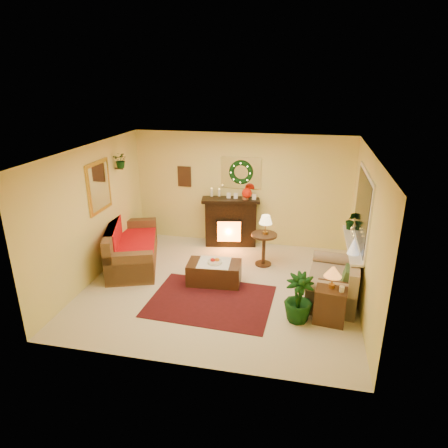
% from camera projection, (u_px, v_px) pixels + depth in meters
% --- Properties ---
extents(floor, '(5.00, 5.00, 0.00)m').
position_uv_depth(floor, '(220.00, 287.00, 7.62)').
color(floor, beige).
rests_on(floor, ground).
extents(ceiling, '(5.00, 5.00, 0.00)m').
position_uv_depth(ceiling, '(220.00, 151.00, 6.70)').
color(ceiling, white).
rests_on(ceiling, ground).
extents(wall_back, '(5.00, 5.00, 0.00)m').
position_uv_depth(wall_back, '(241.00, 190.00, 9.22)').
color(wall_back, '#EFD88C').
rests_on(wall_back, ground).
extents(wall_front, '(5.00, 5.00, 0.00)m').
position_uv_depth(wall_front, '(182.00, 283.00, 5.10)').
color(wall_front, '#EFD88C').
rests_on(wall_front, ground).
extents(wall_left, '(4.50, 4.50, 0.00)m').
position_uv_depth(wall_left, '(93.00, 213.00, 7.65)').
color(wall_left, '#EFD88C').
rests_on(wall_left, ground).
extents(wall_right, '(4.50, 4.50, 0.00)m').
position_uv_depth(wall_right, '(366.00, 234.00, 6.68)').
color(wall_right, '#EFD88C').
rests_on(wall_right, ground).
extents(area_rug, '(2.21, 1.70, 0.01)m').
position_uv_depth(area_rug, '(211.00, 301.00, 7.13)').
color(area_rug, maroon).
rests_on(area_rug, floor).
extents(sofa, '(1.57, 2.29, 0.91)m').
position_uv_depth(sofa, '(133.00, 244.00, 8.45)').
color(sofa, '#502618').
rests_on(sofa, floor).
extents(red_throw, '(0.87, 1.42, 0.02)m').
position_uv_depth(red_throw, '(134.00, 241.00, 8.56)').
color(red_throw, red).
rests_on(red_throw, sofa).
extents(fireplace, '(1.22, 0.58, 1.07)m').
position_uv_depth(fireplace, '(231.00, 223.00, 9.33)').
color(fireplace, black).
rests_on(fireplace, floor).
extents(poinsettia, '(0.22, 0.22, 0.22)m').
position_uv_depth(poinsettia, '(247.00, 193.00, 8.96)').
color(poinsettia, red).
rests_on(poinsettia, fireplace).
extents(mantel_candle_a, '(0.06, 0.06, 0.18)m').
position_uv_depth(mantel_candle_a, '(212.00, 192.00, 9.15)').
color(mantel_candle_a, '#ECEACC').
rests_on(mantel_candle_a, fireplace).
extents(mantel_candle_b, '(0.05, 0.05, 0.16)m').
position_uv_depth(mantel_candle_b, '(219.00, 193.00, 9.14)').
color(mantel_candle_b, white).
rests_on(mantel_candle_b, fireplace).
extents(mantel_mirror, '(0.92, 0.02, 0.72)m').
position_uv_depth(mantel_mirror, '(241.00, 173.00, 9.06)').
color(mantel_mirror, white).
rests_on(mantel_mirror, wall_back).
extents(wreath, '(0.55, 0.11, 0.55)m').
position_uv_depth(wreath, '(241.00, 172.00, 9.02)').
color(wreath, '#194719').
rests_on(wreath, wall_back).
extents(wall_art, '(0.32, 0.03, 0.48)m').
position_uv_depth(wall_art, '(184.00, 176.00, 9.38)').
color(wall_art, '#381E11').
rests_on(wall_art, wall_back).
extents(gold_mirror, '(0.03, 0.84, 1.00)m').
position_uv_depth(gold_mirror, '(99.00, 187.00, 7.76)').
color(gold_mirror, gold).
rests_on(gold_mirror, wall_left).
extents(hanging_plant, '(0.33, 0.28, 0.36)m').
position_uv_depth(hanging_plant, '(122.00, 168.00, 8.34)').
color(hanging_plant, '#194719').
rests_on(hanging_plant, wall_left).
extents(loveseat, '(0.97, 1.51, 0.83)m').
position_uv_depth(loveseat, '(333.00, 276.00, 7.12)').
color(loveseat, gray).
rests_on(loveseat, floor).
extents(window_frame, '(0.03, 1.86, 1.36)m').
position_uv_depth(window_frame, '(363.00, 209.00, 7.09)').
color(window_frame, white).
rests_on(window_frame, wall_right).
extents(window_glass, '(0.02, 1.70, 1.22)m').
position_uv_depth(window_glass, '(362.00, 209.00, 7.10)').
color(window_glass, black).
rests_on(window_glass, wall_right).
extents(window_sill, '(0.22, 1.86, 0.04)m').
position_uv_depth(window_sill, '(352.00, 244.00, 7.35)').
color(window_sill, white).
rests_on(window_sill, wall_right).
extents(mini_tree, '(0.21, 0.21, 0.31)m').
position_uv_depth(mini_tree, '(354.00, 246.00, 6.85)').
color(mini_tree, white).
rests_on(mini_tree, window_sill).
extents(sill_plant, '(0.27, 0.21, 0.48)m').
position_uv_depth(sill_plant, '(351.00, 220.00, 7.93)').
color(sill_plant, '#265B2D').
rests_on(sill_plant, window_sill).
extents(side_table_round, '(0.55, 0.55, 0.70)m').
position_uv_depth(side_table_round, '(264.00, 251.00, 8.39)').
color(side_table_round, '#4F2C1E').
rests_on(side_table_round, floor).
extents(lamp_cream, '(0.27, 0.27, 0.41)m').
position_uv_depth(lamp_cream, '(265.00, 226.00, 8.20)').
color(lamp_cream, '#FFE095').
rests_on(lamp_cream, side_table_round).
extents(end_table_square, '(0.55, 0.55, 0.60)m').
position_uv_depth(end_table_square, '(330.00, 305.00, 6.50)').
color(end_table_square, black).
rests_on(end_table_square, floor).
extents(lamp_tiffany, '(0.28, 0.28, 0.41)m').
position_uv_depth(lamp_tiffany, '(332.00, 280.00, 6.33)').
color(lamp_tiffany, orange).
rests_on(lamp_tiffany, end_table_square).
extents(coffee_table, '(1.05, 0.63, 0.42)m').
position_uv_depth(coffee_table, '(214.00, 273.00, 7.69)').
color(coffee_table, black).
rests_on(coffee_table, floor).
extents(fruit_bowl, '(0.27, 0.27, 0.06)m').
position_uv_depth(fruit_bowl, '(215.00, 262.00, 7.58)').
color(fruit_bowl, silver).
rests_on(fruit_bowl, coffee_table).
extents(floor_palm, '(1.55, 1.55, 2.48)m').
position_uv_depth(floor_palm, '(299.00, 296.00, 6.43)').
color(floor_palm, '#1F3E1C').
rests_on(floor_palm, floor).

